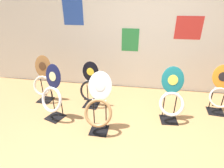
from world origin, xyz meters
name	(u,v)px	position (x,y,z in m)	size (l,w,h in m)	color
ground_plane	(139,156)	(0.00, 0.00, 0.00)	(14.00, 14.00, 0.00)	#A37547
wall_back	(145,31)	(0.00, 2.09, 1.30)	(8.00, 0.07, 2.60)	silver
toilet_seat_display_orange_sun	(221,91)	(1.38, 1.30, 0.42)	(0.38, 0.37, 0.87)	black
toilet_seat_display_teal_sax	(172,98)	(0.49, 0.89, 0.42)	(0.42, 0.38, 0.92)	black
toilet_seat_display_white_plain	(99,106)	(-0.64, 0.44, 0.43)	(0.43, 0.41, 0.92)	black
toilet_seat_display_woodgrain	(43,82)	(-1.95, 1.15, 0.42)	(0.41, 0.33, 0.92)	black
toilet_seat_display_jazz_black	(90,88)	(-0.96, 1.11, 0.39)	(0.41, 0.30, 0.88)	black
toilet_seat_display_navy_moon	(52,95)	(-1.48, 0.62, 0.44)	(0.48, 0.38, 0.96)	black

